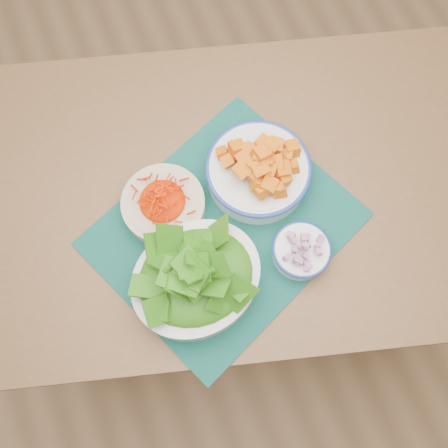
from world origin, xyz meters
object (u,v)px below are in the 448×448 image
placemat (224,229)px  lettuce_bowl (196,277)px  table (242,205)px  onion_bowl (301,250)px  carrot_bowl (163,203)px  squash_bowl (258,168)px

placemat → lettuce_bowl: 0.14m
table → onion_bowl: (0.05, -0.18, 0.14)m
carrot_bowl → onion_bowl: size_ratio=1.78×
table → carrot_bowl: 0.23m
placemat → squash_bowl: size_ratio=2.05×
lettuce_bowl → table: bearing=31.3°
placemat → carrot_bowl: size_ratio=2.20×
placemat → lettuce_bowl: (-0.09, -0.09, 0.06)m
carrot_bowl → squash_bowl: 0.21m
table → squash_bowl: bearing=29.2°
squash_bowl → lettuce_bowl: bearing=-140.6°
lettuce_bowl → squash_bowl: bearing=27.3°
onion_bowl → placemat: bearing=138.3°
table → carrot_bowl: size_ratio=5.60×
placemat → carrot_bowl: carrot_bowl is taller
placemat → onion_bowl: bearing=-64.8°
placemat → table: bearing=21.0°
carrot_bowl → onion_bowl: 0.30m
squash_bowl → onion_bowl: squash_bowl is taller
table → squash_bowl: (0.04, 0.01, 0.16)m
lettuce_bowl → onion_bowl: (0.22, -0.02, -0.03)m
placemat → onion_bowl: size_ratio=3.91×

